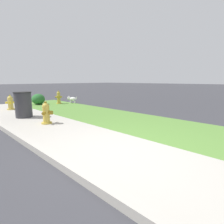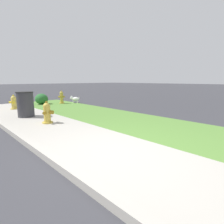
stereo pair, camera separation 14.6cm
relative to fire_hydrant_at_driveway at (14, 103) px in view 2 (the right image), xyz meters
name	(u,v)px [view 2 (the right image)]	position (x,y,z in m)	size (l,w,h in m)	color
ground_plane	(117,153)	(6.68, -0.16, -0.31)	(120.00, 120.00, 0.00)	#38383D
sidewalk_pavement	(117,153)	(6.68, -0.16, -0.31)	(18.00, 1.87, 0.01)	#ADA89E
grass_verge	(173,129)	(6.68, 2.05, -0.31)	(18.00, 2.54, 0.01)	#568438
street_curb	(68,170)	(6.68, -1.18, -0.25)	(18.00, 0.16, 0.12)	#ADA89E
fire_hydrant_at_driveway	(14,103)	(0.00, 0.00, 0.00)	(0.38, 0.40, 0.66)	gold
fire_hydrant_across_street	(47,113)	(3.62, -0.08, 0.01)	(0.35, 0.36, 0.69)	gold
fire_hydrant_mid_block	(62,97)	(-0.30, 2.55, 0.04)	(0.34, 0.34, 0.73)	gold
small_white_dog	(75,99)	(0.04, 3.20, -0.07)	(0.52, 0.41, 0.43)	white
trash_bin	(26,104)	(2.14, -0.20, 0.15)	(0.59, 0.59, 0.91)	#333338
shrub_bush_mid_verge	(42,99)	(-0.84, 1.62, -0.02)	(0.68, 0.68, 0.58)	#28662D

